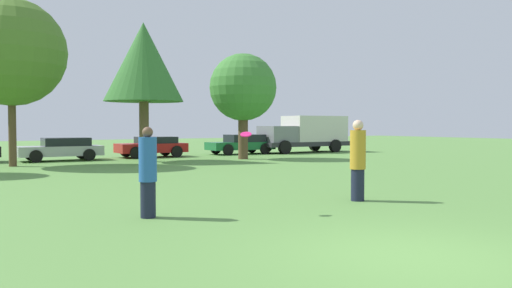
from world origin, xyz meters
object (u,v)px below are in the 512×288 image
(tree_3, at_px, (243,88))
(delivery_truck_grey, at_px, (306,133))
(parked_car_red, at_px, (152,146))
(parked_car_green, at_px, (242,144))
(tree_1, at_px, (11,52))
(parked_car_silver, at_px, (62,149))
(person_catcher, at_px, (358,160))
(frisbee, at_px, (246,134))
(tree_2, at_px, (144,63))
(person_thrower, at_px, (148,172))

(tree_3, xyz_separation_m, delivery_truck_grey, (7.12, 3.74, -2.53))
(parked_car_red, xyz_separation_m, parked_car_green, (5.94, 0.01, 0.03))
(tree_1, xyz_separation_m, parked_car_silver, (2.61, 2.77, -4.43))
(parked_car_silver, bearing_deg, parked_car_green, -178.17)
(person_catcher, bearing_deg, frisbee, 7.40)
(tree_2, height_order, parked_car_red, tree_2)
(person_thrower, bearing_deg, parked_car_red, 75.14)
(parked_car_green, distance_m, delivery_truck_grey, 4.86)
(parked_car_red, distance_m, parked_car_green, 5.94)
(person_catcher, xyz_separation_m, parked_car_green, (7.68, 18.83, -0.33))
(person_thrower, xyz_separation_m, delivery_truck_grey, (17.60, 17.92, 0.41))
(parked_car_green, bearing_deg, person_thrower, 55.48)
(tree_3, distance_m, delivery_truck_grey, 8.43)
(tree_2, relative_size, delivery_truck_grey, 1.05)
(person_catcher, height_order, parked_car_red, person_catcher)
(parked_car_silver, bearing_deg, tree_1, 47.15)
(tree_1, bearing_deg, tree_2, -1.95)
(person_catcher, relative_size, tree_2, 0.28)
(person_catcher, relative_size, tree_3, 0.35)
(tree_2, xyz_separation_m, parked_car_red, (1.63, 3.23, -4.33))
(frisbee, bearing_deg, person_catcher, 1.71)
(parked_car_red, xyz_separation_m, delivery_truck_grey, (10.74, -0.39, 0.69))
(tree_3, bearing_deg, tree_1, 174.38)
(tree_1, height_order, delivery_truck_grey, tree_1)
(tree_2, bearing_deg, frisbee, -102.00)
(tree_1, xyz_separation_m, tree_3, (11.24, -1.11, -1.21))
(frisbee, bearing_deg, person_thrower, 162.37)
(person_thrower, bearing_deg, frisbee, -11.94)
(tree_3, bearing_deg, parked_car_green, 60.76)
(person_thrower, height_order, delivery_truck_grey, delivery_truck_grey)
(tree_2, distance_m, tree_3, 5.44)
(delivery_truck_grey, bearing_deg, frisbee, 50.14)
(parked_car_silver, bearing_deg, delivery_truck_grey, 179.94)
(parked_car_silver, relative_size, parked_car_green, 0.96)
(tree_2, xyz_separation_m, parked_car_green, (7.56, 3.24, -4.30))
(person_thrower, height_order, parked_car_silver, person_thrower)
(tree_1, relative_size, delivery_truck_grey, 1.13)
(parked_car_silver, distance_m, delivery_truck_grey, 15.77)
(tree_3, bearing_deg, tree_2, 170.23)
(delivery_truck_grey, bearing_deg, parked_car_red, -1.68)
(frisbee, relative_size, parked_car_green, 0.06)
(tree_1, distance_m, parked_car_green, 14.58)
(tree_3, bearing_deg, parked_car_red, 131.16)
(tree_1, bearing_deg, person_catcher, -69.58)
(person_thrower, distance_m, parked_car_silver, 18.15)
(frisbee, distance_m, delivery_truck_grey, 24.28)
(person_thrower, xyz_separation_m, person_catcher, (5.12, -0.51, 0.09))
(tree_3, bearing_deg, person_thrower, -126.48)
(tree_1, height_order, parked_car_silver, tree_1)
(parked_car_green, bearing_deg, tree_3, 61.18)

